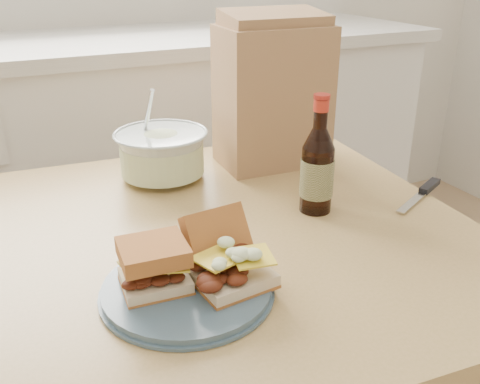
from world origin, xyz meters
name	(u,v)px	position (x,y,z in m)	size (l,w,h in m)	color
cabinet_run	(83,178)	(0.00, 1.70, 0.47)	(2.50, 0.64, 0.94)	white
dining_table	(230,278)	(0.11, 0.70, 0.62)	(0.94, 0.94, 0.73)	tan
plate	(187,289)	(-0.03, 0.54, 0.74)	(0.25, 0.25, 0.02)	#425A6B
sandwich_left	(154,265)	(-0.07, 0.56, 0.78)	(0.10, 0.09, 0.07)	beige
sandwich_right	(227,258)	(0.03, 0.54, 0.78)	(0.12, 0.16, 0.09)	beige
coleslaw_bowl	(162,156)	(0.08, 0.98, 0.78)	(0.20, 0.20, 0.20)	silver
beer_bottle	(317,169)	(0.29, 0.70, 0.82)	(0.06, 0.06, 0.23)	black
knife	(425,190)	(0.54, 0.67, 0.74)	(0.18, 0.10, 0.01)	silver
paper_bag	(273,97)	(0.34, 0.97, 0.89)	(0.24, 0.16, 0.31)	#A77651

